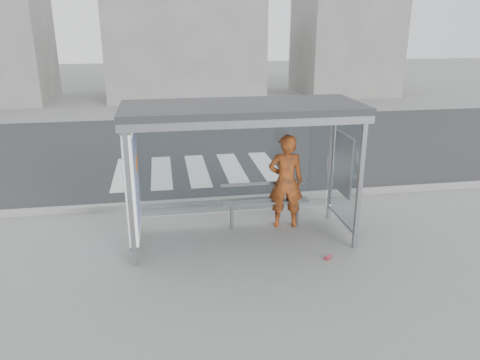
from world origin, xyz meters
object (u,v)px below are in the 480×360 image
(bench, at_px, (265,201))
(soda_can, at_px, (328,257))
(bus_shelter, at_px, (222,139))
(person, at_px, (286,181))

(bench, height_order, soda_can, bench)
(bus_shelter, bearing_deg, bench, 26.68)
(bench, relative_size, soda_can, 13.35)
(bus_shelter, xyz_separation_m, person, (1.33, 0.41, -1.02))
(person, bearing_deg, bus_shelter, 25.27)
(bus_shelter, xyz_separation_m, soda_can, (1.73, -1.11, -1.95))
(bus_shelter, height_order, bench, bus_shelter)
(bus_shelter, distance_m, person, 1.73)
(bench, bearing_deg, soda_can, -63.06)
(bus_shelter, bearing_deg, person, 16.93)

